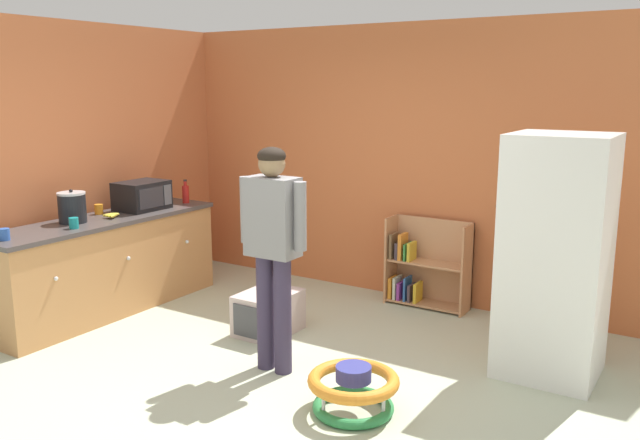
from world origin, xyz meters
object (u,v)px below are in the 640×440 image
(banana_bunch, at_px, (112,215))
(ketchup_bottle, at_px, (186,194))
(refrigerator, at_px, (555,257))
(kitchen_counter, at_px, (106,265))
(pet_carrier, at_px, (268,313))
(crock_pot, at_px, (72,207))
(standing_person, at_px, (273,239))
(teal_cup, at_px, (74,223))
(orange_cup, at_px, (99,209))
(microwave, at_px, (142,196))
(bookshelf, at_px, (423,268))
(baby_walker, at_px, (353,389))
(blue_cup, at_px, (4,234))

(banana_bunch, distance_m, ketchup_bottle, 0.96)
(refrigerator, bearing_deg, ketchup_bottle, 177.29)
(kitchen_counter, height_order, banana_bunch, banana_bunch)
(pet_carrier, distance_m, crock_pot, 2.00)
(standing_person, distance_m, teal_cup, 1.98)
(orange_cup, bearing_deg, microwave, 66.71)
(microwave, distance_m, banana_bunch, 0.48)
(standing_person, xyz_separation_m, teal_cup, (-1.97, -0.20, -0.06))
(bookshelf, height_order, pet_carrier, bookshelf)
(microwave, bearing_deg, crock_pot, -93.53)
(ketchup_bottle, bearing_deg, teal_cup, -87.50)
(kitchen_counter, bearing_deg, baby_walker, -9.50)
(refrigerator, height_order, standing_person, refrigerator)
(refrigerator, distance_m, baby_walker, 1.77)
(ketchup_bottle, bearing_deg, crock_pot, -96.84)
(banana_bunch, bearing_deg, ketchup_bottle, 89.02)
(refrigerator, distance_m, bookshelf, 1.79)
(pet_carrier, bearing_deg, ketchup_bottle, 157.10)
(crock_pot, bearing_deg, banana_bunch, 67.24)
(standing_person, xyz_separation_m, orange_cup, (-2.31, 0.34, -0.06))
(kitchen_counter, height_order, teal_cup, teal_cup)
(orange_cup, xyz_separation_m, blue_cup, (0.24, -1.12, 0.00))
(pet_carrier, xyz_separation_m, crock_pot, (-1.69, -0.63, 0.86))
(crock_pot, height_order, orange_cup, crock_pot)
(banana_bunch, distance_m, orange_cup, 0.27)
(crock_pot, distance_m, blue_cup, 0.75)
(standing_person, distance_m, microwave, 2.26)
(banana_bunch, height_order, blue_cup, blue_cup)
(orange_cup, bearing_deg, refrigerator, 9.99)
(kitchen_counter, height_order, bookshelf, kitchen_counter)
(microwave, bearing_deg, teal_cup, -79.84)
(bookshelf, distance_m, crock_pot, 3.31)
(kitchen_counter, xyz_separation_m, orange_cup, (-0.18, 0.11, 0.50))
(standing_person, relative_size, microwave, 3.51)
(refrigerator, relative_size, teal_cup, 18.74)
(ketchup_bottle, bearing_deg, microwave, -101.90)
(banana_bunch, relative_size, blue_cup, 1.67)
(orange_cup, bearing_deg, banana_bunch, -12.78)
(refrigerator, height_order, crock_pot, refrigerator)
(kitchen_counter, height_order, refrigerator, refrigerator)
(bookshelf, relative_size, ketchup_bottle, 3.46)
(standing_person, relative_size, pet_carrier, 3.05)
(ketchup_bottle, height_order, orange_cup, ketchup_bottle)
(baby_walker, distance_m, blue_cup, 3.04)
(baby_walker, relative_size, banana_bunch, 3.82)
(kitchen_counter, bearing_deg, teal_cup, -70.24)
(standing_person, xyz_separation_m, crock_pot, (-2.19, -0.04, 0.03))
(refrigerator, bearing_deg, banana_bunch, -168.50)
(refrigerator, distance_m, teal_cup, 3.93)
(refrigerator, distance_m, ketchup_bottle, 3.79)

